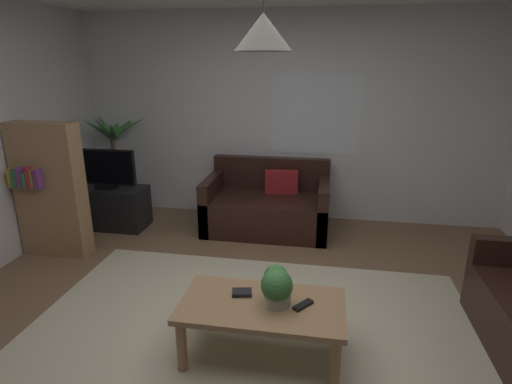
{
  "coord_description": "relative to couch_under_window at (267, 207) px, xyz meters",
  "views": [
    {
      "loc": [
        0.5,
        -2.54,
        1.98
      ],
      "look_at": [
        0.0,
        0.3,
        1.05
      ],
      "focal_mm": 28.87,
      "sensor_mm": 36.0,
      "label": 1
    }
  ],
  "objects": [
    {
      "name": "floor",
      "position": [
        0.17,
        -2.1,
        -0.28
      ],
      "size": [
        5.3,
        5.19,
        0.02
      ],
      "primitive_type": "cube",
      "color": "brown",
      "rests_on": "ground"
    },
    {
      "name": "rug",
      "position": [
        0.17,
        -2.3,
        -0.27
      ],
      "size": [
        3.44,
        2.85,
        0.01
      ],
      "primitive_type": "cube",
      "color": "beige",
      "rests_on": "ground"
    },
    {
      "name": "wall_back",
      "position": [
        0.17,
        0.52,
        1.01
      ],
      "size": [
        5.42,
        0.06,
        2.56
      ],
      "primitive_type": "cube",
      "color": "silver",
      "rests_on": "ground"
    },
    {
      "name": "window_pane",
      "position": [
        0.52,
        0.49,
        1.07
      ],
      "size": [
        1.08,
        0.01,
        0.98
      ],
      "primitive_type": "cube",
      "color": "white"
    },
    {
      "name": "couch_under_window",
      "position": [
        0.0,
        0.0,
        0.0
      ],
      "size": [
        1.46,
        0.86,
        0.82
      ],
      "color": "black",
      "rests_on": "ground"
    },
    {
      "name": "coffee_table",
      "position": [
        0.3,
        -2.26,
        0.07
      ],
      "size": [
        1.11,
        0.59,
        0.41
      ],
      "color": "#A87F56",
      "rests_on": "ground"
    },
    {
      "name": "book_on_table_0",
      "position": [
        0.14,
        -2.18,
        0.15
      ],
      "size": [
        0.15,
        0.12,
        0.03
      ],
      "primitive_type": "cube",
      "rotation": [
        0.0,
        0.0,
        0.19
      ],
      "color": "black",
      "rests_on": "coffee_table"
    },
    {
      "name": "remote_on_table_0",
      "position": [
        0.57,
        -2.25,
        0.15
      ],
      "size": [
        0.14,
        0.16,
        0.02
      ],
      "primitive_type": "cube",
      "rotation": [
        0.0,
        0.0,
        5.62
      ],
      "color": "black",
      "rests_on": "coffee_table"
    },
    {
      "name": "potted_plant_on_table",
      "position": [
        0.39,
        -2.26,
        0.28
      ],
      "size": [
        0.21,
        0.24,
        0.27
      ],
      "color": "beige",
      "rests_on": "coffee_table"
    },
    {
      "name": "tv_stand",
      "position": [
        -1.92,
        -0.26,
        -0.02
      ],
      "size": [
        0.9,
        0.44,
        0.5
      ],
      "primitive_type": "cube",
      "color": "black",
      "rests_on": "ground"
    },
    {
      "name": "tv",
      "position": [
        -1.92,
        -0.28,
        0.47
      ],
      "size": [
        0.76,
        0.16,
        0.48
      ],
      "color": "black",
      "rests_on": "tv_stand"
    },
    {
      "name": "potted_palm_corner",
      "position": [
        -2.08,
        0.27,
        0.38
      ],
      "size": [
        0.8,
        0.8,
        1.36
      ],
      "color": "#4C4C51",
      "rests_on": "ground"
    },
    {
      "name": "bookshelf_corner",
      "position": [
        -2.11,
        -1.05,
        0.43
      ],
      "size": [
        0.7,
        0.31,
        1.4
      ],
      "color": "#A87F56",
      "rests_on": "ground"
    },
    {
      "name": "pendant_lamp",
      "position": [
        0.3,
        -2.26,
        1.85
      ],
      "size": [
        0.33,
        0.33,
        0.54
      ],
      "color": "black"
    }
  ]
}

